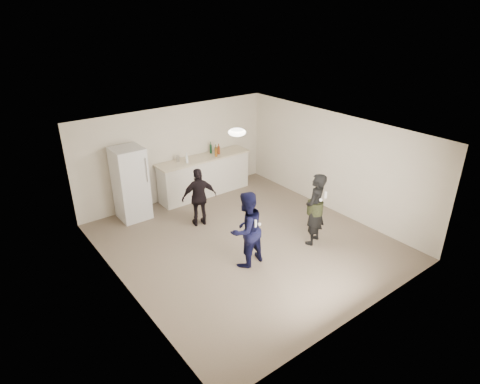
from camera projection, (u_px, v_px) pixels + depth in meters
floor at (245, 242)px, 8.93m from camera, size 6.00×6.00×0.00m
ceiling at (246, 133)px, 7.88m from camera, size 6.00×6.00×0.00m
wall_back at (176, 153)px, 10.57m from camera, size 6.00×0.00×6.00m
wall_front at (364, 255)px, 6.24m from camera, size 6.00×0.00×6.00m
wall_left at (120, 231)px, 6.89m from camera, size 0.00×6.00×6.00m
wall_right at (333, 163)px, 9.92m from camera, size 0.00×6.00×6.00m
counter at (204, 177)px, 11.00m from camera, size 2.60×0.56×1.05m
counter_top at (204, 158)px, 10.77m from camera, size 2.68×0.64×0.04m
fridge at (131, 184)px, 9.62m from camera, size 0.70×0.70×1.80m
fridge_handle at (146, 170)px, 9.34m from camera, size 0.02×0.02×0.60m
ceiling_dome at (237, 132)px, 8.12m from camera, size 0.36×0.36×0.16m
shaker at (178, 158)px, 10.42m from camera, size 0.08×0.08×0.17m
man at (246, 229)px, 7.86m from camera, size 0.83×0.69×1.58m
woman at (315, 209)px, 8.59m from camera, size 0.70×0.59×1.63m
camo_shorts at (315, 208)px, 8.58m from camera, size 0.34×0.34×0.28m
spectator at (199, 197)px, 9.37m from camera, size 0.90×0.57×1.43m
remote_man at (255, 223)px, 7.55m from camera, size 0.04×0.04×0.15m
nunchuk_man at (259, 224)px, 7.66m from camera, size 0.07×0.07×0.07m
remote_woman at (326, 195)px, 8.23m from camera, size 0.04×0.04×0.15m
nunchuk_woman at (321, 200)px, 8.24m from camera, size 0.07×0.07×0.07m
bottle_cluster at (211, 152)px, 10.81m from camera, size 1.12×0.38×0.25m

